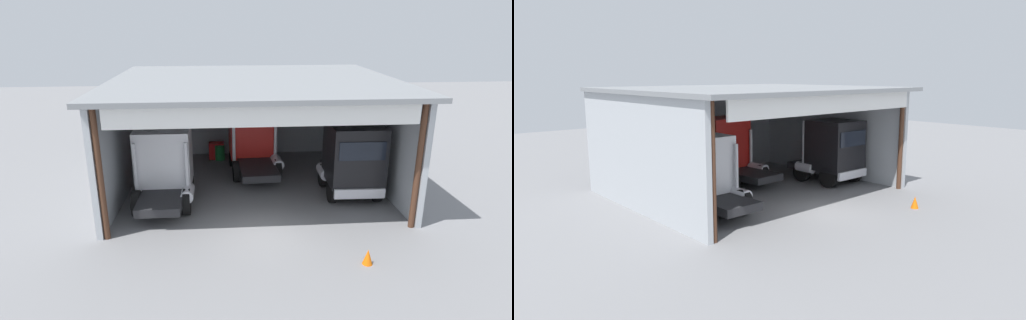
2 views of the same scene
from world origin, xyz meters
TOP-DOWN VIEW (x-y plane):
  - ground_plane at (0.00, 0.00)m, footprint 80.00×80.00m
  - workshop_shed at (0.00, 6.30)m, footprint 13.27×11.62m
  - truck_white_yard_outside at (-4.20, 3.49)m, footprint 2.61×4.34m
  - truck_red_center_right_bay at (0.15, 7.60)m, footprint 2.82×5.15m
  - truck_black_center_bay at (4.49, 3.53)m, footprint 2.60×4.37m
  - oil_drum at (-1.73, 9.51)m, footprint 0.58×0.58m
  - tool_cart at (-1.93, 9.74)m, footprint 0.90×0.60m
  - traffic_cone at (3.39, -2.43)m, footprint 0.36×0.36m

SIDE VIEW (x-z plane):
  - ground_plane at x=0.00m, z-range 0.00..0.00m
  - traffic_cone at x=3.39m, z-range 0.00..0.56m
  - oil_drum at x=-1.73m, z-range 0.00..0.92m
  - tool_cart at x=-1.93m, z-range 0.00..1.00m
  - truck_white_yard_outside at x=-4.20m, z-range 0.08..3.53m
  - truck_red_center_right_bay at x=0.15m, z-range 0.04..3.73m
  - truck_black_center_bay at x=4.49m, z-range 0.13..3.71m
  - workshop_shed at x=0.00m, z-range 1.04..6.48m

